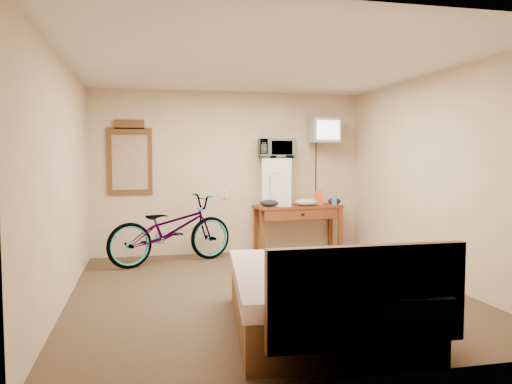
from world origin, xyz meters
TOP-DOWN VIEW (x-y plane):
  - room at (-0.00, 0.00)m, footprint 4.60×4.64m
  - desk at (1.03, 2.00)m, footprint 1.39×0.63m
  - mini_fridge at (0.70, 2.07)m, footprint 0.54×0.53m
  - microwave at (0.70, 2.07)m, footprint 0.59×0.44m
  - snack_bag at (1.36, 2.00)m, footprint 0.12×0.08m
  - blue_cup at (1.59, 1.93)m, footprint 0.08×0.08m
  - cloth_cream at (1.13, 1.91)m, footprint 0.36×0.28m
  - cloth_dark_a at (0.55, 1.91)m, footprint 0.29×0.22m
  - cloth_dark_b at (1.64, 2.06)m, footprint 0.21×0.18m
  - crt_television at (1.45, 2.02)m, footprint 0.44×0.56m
  - wall_mirror at (-1.50, 2.27)m, footprint 0.65×0.04m
  - bicycle at (-0.94, 1.68)m, footprint 1.95×1.23m
  - bed at (0.18, -1.38)m, footprint 1.71×2.13m

SIDE VIEW (x-z plane):
  - bed at x=0.18m, z-range -0.15..0.75m
  - bicycle at x=-0.94m, z-range 0.00..0.97m
  - desk at x=1.03m, z-range 0.25..1.00m
  - cloth_dark_b at x=1.64m, z-range 0.75..0.85m
  - cloth_dark_a at x=0.55m, z-range 0.75..0.86m
  - cloth_cream at x=1.13m, z-range 0.75..0.86m
  - blue_cup at x=1.59m, z-range 0.75..0.89m
  - snack_bag at x=1.36m, z-range 0.75..0.97m
  - mini_fridge at x=0.70m, z-range 0.75..1.48m
  - room at x=0.00m, z-range 0.00..2.50m
  - wall_mirror at x=-1.50m, z-range 0.93..2.03m
  - microwave at x=0.70m, z-range 1.48..1.78m
  - crt_television at x=1.45m, z-range 1.72..2.09m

